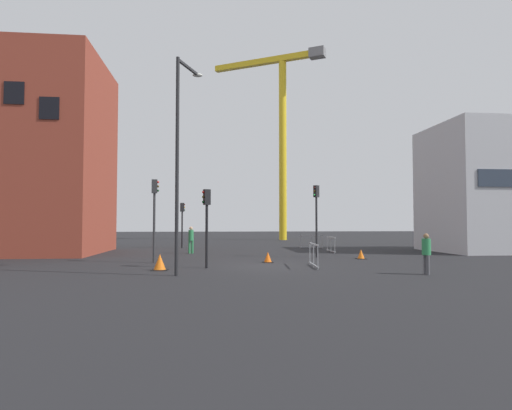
% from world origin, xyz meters
% --- Properties ---
extents(ground, '(160.00, 160.00, 0.00)m').
position_xyz_m(ground, '(0.00, 0.00, 0.00)').
color(ground, black).
extents(brick_building, '(9.65, 8.96, 12.94)m').
position_xyz_m(brick_building, '(-14.94, 9.83, 6.47)').
color(brick_building, brown).
rests_on(brick_building, ground).
extents(office_block, '(9.47, 7.11, 8.91)m').
position_xyz_m(office_block, '(17.65, 8.45, 4.46)').
color(office_block, '#B7B7BC').
rests_on(office_block, ground).
extents(construction_crane, '(12.93, 7.88, 22.42)m').
position_xyz_m(construction_crane, '(5.52, 30.52, 14.53)').
color(construction_crane, yellow).
rests_on(construction_crane, ground).
extents(streetlamp_tall, '(1.00, 1.84, 8.51)m').
position_xyz_m(streetlamp_tall, '(-4.02, -3.07, 4.97)').
color(streetlamp_tall, '#232326').
rests_on(streetlamp_tall, ground).
extents(traffic_light_island, '(0.38, 0.26, 4.25)m').
position_xyz_m(traffic_light_island, '(-5.69, 2.33, 2.84)').
color(traffic_light_island, '#2D2D30').
rests_on(traffic_light_island, ground).
extents(traffic_light_median, '(0.39, 0.33, 3.54)m').
position_xyz_m(traffic_light_median, '(-3.00, -0.57, 2.40)').
color(traffic_light_median, black).
rests_on(traffic_light_median, ground).
extents(traffic_light_corner, '(0.38, 0.36, 4.24)m').
position_xyz_m(traffic_light_corner, '(3.38, 4.75, 2.83)').
color(traffic_light_corner, '#232326').
rests_on(traffic_light_corner, ground).
extents(traffic_light_near, '(0.34, 0.39, 4.22)m').
position_xyz_m(traffic_light_near, '(-3.19, 14.47, 2.82)').
color(traffic_light_near, '#2D2D30').
rests_on(traffic_light_near, ground).
extents(traffic_light_verge, '(0.39, 0.32, 3.63)m').
position_xyz_m(traffic_light_verge, '(-5.11, 14.92, 2.46)').
color(traffic_light_verge, black).
rests_on(traffic_light_verge, ground).
extents(pedestrian_walking, '(0.34, 0.34, 1.78)m').
position_xyz_m(pedestrian_walking, '(-4.12, 8.79, 1.04)').
color(pedestrian_walking, '#2D844C').
rests_on(pedestrian_walking, ground).
extents(pedestrian_waiting, '(0.34, 0.34, 1.62)m').
position_xyz_m(pedestrian_waiting, '(5.63, -3.92, 0.94)').
color(pedestrian_waiting, '#4C4C51').
rests_on(pedestrian_waiting, ground).
extents(safety_barrier_rear, '(0.27, 2.56, 1.08)m').
position_xyz_m(safety_barrier_rear, '(1.90, -0.65, 0.56)').
color(safety_barrier_rear, gray).
rests_on(safety_barrier_rear, ground).
extents(safety_barrier_front, '(1.88, 0.34, 1.08)m').
position_xyz_m(safety_barrier_front, '(5.17, 13.66, 0.56)').
color(safety_barrier_front, gray).
rests_on(safety_barrier_front, ground).
extents(safety_barrier_left_run, '(0.21, 2.59, 1.08)m').
position_xyz_m(safety_barrier_left_run, '(5.44, 8.94, 0.56)').
color(safety_barrier_left_run, '#B2B5BA').
rests_on(safety_barrier_left_run, ground).
extents(traffic_cone_orange, '(0.53, 0.53, 0.54)m').
position_xyz_m(traffic_cone_orange, '(0.11, 1.84, 0.25)').
color(traffic_cone_orange, black).
rests_on(traffic_cone_orange, ground).
extents(traffic_cone_striped, '(0.53, 0.53, 0.54)m').
position_xyz_m(traffic_cone_striped, '(5.60, 3.44, 0.25)').
color(traffic_cone_striped, black).
rests_on(traffic_cone_striped, ground).
extents(traffic_cone_on_verge, '(0.69, 0.69, 0.70)m').
position_xyz_m(traffic_cone_on_verge, '(-4.98, -1.23, 0.33)').
color(traffic_cone_on_verge, black).
rests_on(traffic_cone_on_verge, ground).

